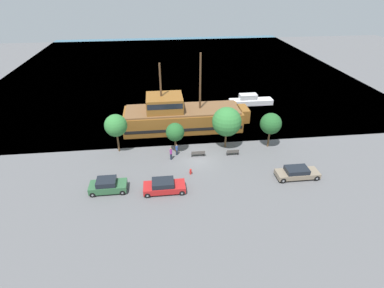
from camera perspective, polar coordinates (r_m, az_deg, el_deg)
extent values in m
plane|color=#5B5B5E|center=(38.66, 1.20, -2.96)|extent=(160.00, 160.00, 0.00)
plane|color=#38667F|center=(79.13, -3.19, 14.46)|extent=(80.00, 80.00, 0.00)
cube|color=brown|center=(46.05, -1.79, 4.78)|extent=(17.68, 5.73, 2.88)
cube|color=black|center=(46.24, -1.78, 4.29)|extent=(17.32, 5.81, 0.45)
cube|color=brown|center=(47.51, 9.67, 5.74)|extent=(1.40, 3.15, 2.01)
cube|color=brown|center=(45.41, -1.82, 6.57)|extent=(16.97, 5.27, 0.25)
cube|color=brown|center=(44.83, -5.26, 7.81)|extent=(5.30, 4.58, 2.17)
cube|color=black|center=(44.71, -5.28, 8.19)|extent=(5.04, 4.64, 0.78)
cylinder|color=#4C331E|center=(44.19, 1.59, 11.79)|extent=(0.28, 0.28, 8.24)
cylinder|color=#4C331E|center=(43.98, -5.99, 10.69)|extent=(0.28, 0.28, 7.01)
cube|color=silver|center=(56.21, 11.14, 7.91)|extent=(7.84, 1.99, 0.92)
cube|color=silver|center=(55.69, 10.65, 8.82)|extent=(3.14, 1.55, 1.01)
cube|color=black|center=(55.97, 11.58, 8.83)|extent=(0.12, 1.39, 0.81)
cube|color=#2D5B38|center=(34.33, -15.66, -7.81)|extent=(4.00, 1.89, 0.74)
cube|color=black|center=(33.96, -16.02, -6.93)|extent=(2.08, 1.70, 0.58)
cylinder|color=black|center=(33.59, -13.10, -9.00)|extent=(0.61, 0.22, 0.61)
cylinder|color=gray|center=(33.59, -13.10, -9.00)|extent=(0.23, 0.25, 0.23)
cylinder|color=black|center=(34.93, -12.86, -7.25)|extent=(0.61, 0.22, 0.61)
cylinder|color=gray|center=(34.93, -12.86, -7.25)|extent=(0.23, 0.25, 0.23)
cylinder|color=black|center=(34.16, -18.41, -9.15)|extent=(0.61, 0.22, 0.61)
cylinder|color=gray|center=(34.16, -18.41, -9.15)|extent=(0.23, 0.25, 0.23)
cylinder|color=black|center=(35.48, -17.96, -7.43)|extent=(0.61, 0.22, 0.61)
cylinder|color=gray|center=(35.48, -17.96, -7.43)|extent=(0.23, 0.25, 0.23)
cube|color=#7F705B|center=(37.21, 19.40, -5.36)|extent=(4.97, 1.86, 0.57)
cube|color=black|center=(36.86, 19.34, -4.68)|extent=(2.59, 1.68, 0.53)
cylinder|color=black|center=(37.62, 22.66, -6.02)|extent=(0.67, 0.22, 0.67)
cylinder|color=gray|center=(37.62, 22.66, -6.02)|extent=(0.26, 0.25, 0.26)
cylinder|color=black|center=(38.81, 21.56, -4.60)|extent=(0.67, 0.22, 0.67)
cylinder|color=gray|center=(38.81, 21.56, -4.60)|extent=(0.26, 0.25, 0.26)
cylinder|color=black|center=(35.91, 16.96, -6.68)|extent=(0.67, 0.22, 0.67)
cylinder|color=gray|center=(35.91, 16.96, -6.68)|extent=(0.26, 0.25, 0.26)
cylinder|color=black|center=(37.16, 16.02, -5.17)|extent=(0.67, 0.22, 0.67)
cylinder|color=gray|center=(37.16, 16.02, -5.17)|extent=(0.26, 0.25, 0.26)
cube|color=#B21E1E|center=(33.19, -5.27, -8.20)|extent=(4.56, 1.91, 0.65)
cube|color=black|center=(32.82, -5.56, -7.37)|extent=(2.37, 1.72, 0.56)
cylinder|color=black|center=(32.72, -1.92, -9.27)|extent=(0.61, 0.22, 0.61)
cylinder|color=gray|center=(32.72, -1.92, -9.27)|extent=(0.23, 0.25, 0.23)
cylinder|color=black|center=(34.08, -2.17, -7.44)|extent=(0.61, 0.22, 0.61)
cylinder|color=gray|center=(34.08, -2.17, -7.44)|extent=(0.23, 0.25, 0.23)
cylinder|color=black|center=(32.72, -8.48, -9.65)|extent=(0.61, 0.22, 0.61)
cylinder|color=gray|center=(32.72, -8.48, -9.65)|extent=(0.23, 0.25, 0.23)
cylinder|color=black|center=(34.08, -8.44, -7.80)|extent=(0.61, 0.22, 0.61)
cylinder|color=gray|center=(34.08, -8.44, -7.80)|extent=(0.23, 0.25, 0.23)
cylinder|color=red|center=(35.80, -0.27, -5.40)|extent=(0.22, 0.22, 0.56)
sphere|color=red|center=(35.60, -0.27, -4.93)|extent=(0.25, 0.25, 0.25)
cylinder|color=red|center=(35.77, -0.53, -5.38)|extent=(0.10, 0.09, 0.09)
cylinder|color=red|center=(35.80, -0.01, -5.34)|extent=(0.10, 0.09, 0.09)
cube|color=#4C4742|center=(39.14, 1.18, -1.77)|extent=(1.79, 0.45, 0.05)
cube|color=#4C4742|center=(38.86, 1.22, -1.64)|extent=(1.79, 0.06, 0.40)
cube|color=#2D2D2D|center=(39.17, -0.03, -2.12)|extent=(0.12, 0.36, 0.40)
cube|color=#2D2D2D|center=(39.37, 2.38, -1.97)|extent=(0.12, 0.36, 0.40)
cube|color=#4C4742|center=(39.76, 7.74, -1.52)|extent=(1.59, 0.45, 0.05)
cube|color=#4C4742|center=(39.48, 7.82, -1.39)|extent=(1.59, 0.06, 0.40)
cube|color=#2D2D2D|center=(39.71, 6.68, -1.86)|extent=(0.12, 0.36, 0.40)
cube|color=#2D2D2D|center=(40.05, 8.74, -1.73)|extent=(0.12, 0.36, 0.40)
cylinder|color=#232838|center=(38.55, -4.00, -2.39)|extent=(0.27, 0.27, 0.85)
cylinder|color=#99338C|center=(38.15, -4.04, -1.44)|extent=(0.32, 0.32, 0.65)
sphere|color=#8C664C|center=(37.93, -4.06, -0.87)|extent=(0.23, 0.23, 0.23)
cylinder|color=#232838|center=(39.48, -2.92, -1.58)|extent=(0.27, 0.27, 0.76)
cylinder|color=#2D4C93|center=(39.14, -2.95, -0.75)|extent=(0.32, 0.32, 0.58)
sphere|color=#8C664C|center=(38.94, -2.96, -0.25)|extent=(0.20, 0.20, 0.20)
cylinder|color=brown|center=(41.00, -13.88, 0.26)|extent=(0.24, 0.24, 2.59)
sphere|color=#337A38|center=(39.84, -14.32, 3.44)|extent=(2.93, 2.93, 2.93)
cylinder|color=brown|center=(39.99, -3.17, -0.22)|extent=(0.24, 0.24, 1.88)
sphere|color=#235B28|center=(39.04, -3.24, 2.29)|extent=(2.43, 2.43, 2.43)
cylinder|color=brown|center=(41.14, 6.41, 0.79)|extent=(0.24, 0.24, 2.18)
sphere|color=#337A38|center=(39.89, 6.63, 4.25)|extent=(3.90, 3.90, 3.90)
cylinder|color=brown|center=(42.31, 14.38, 0.92)|extent=(0.24, 0.24, 2.28)
sphere|color=#235B28|center=(41.26, 14.78, 3.78)|extent=(2.85, 2.85, 2.85)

